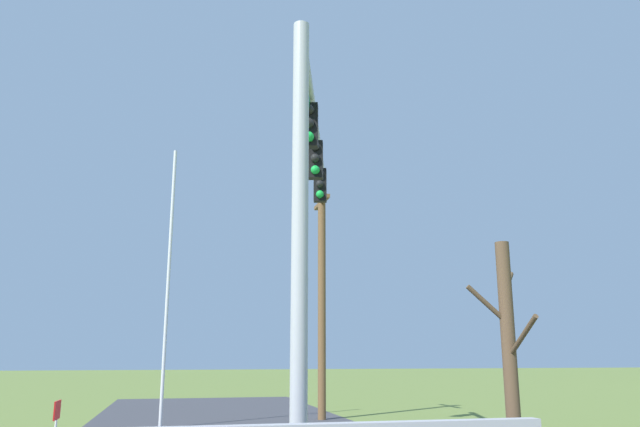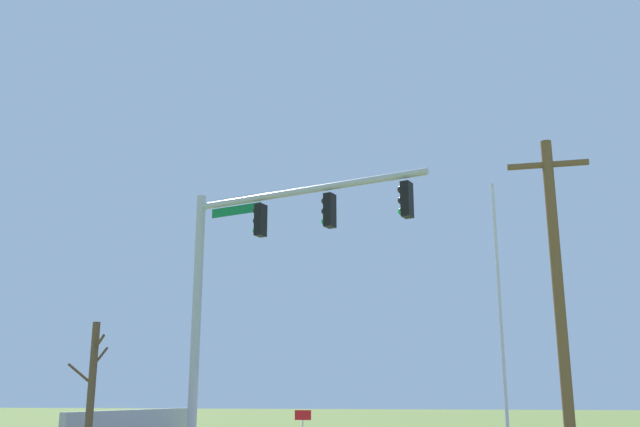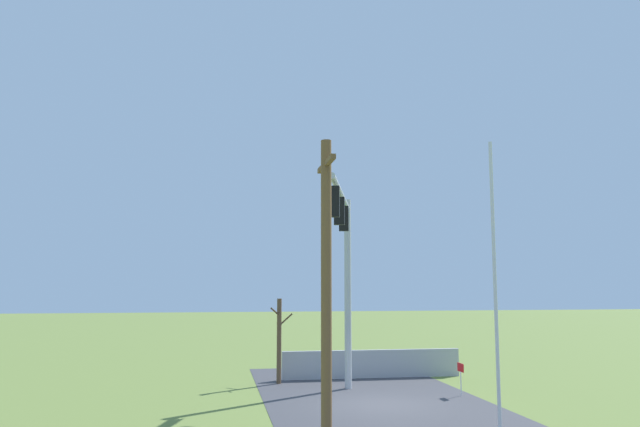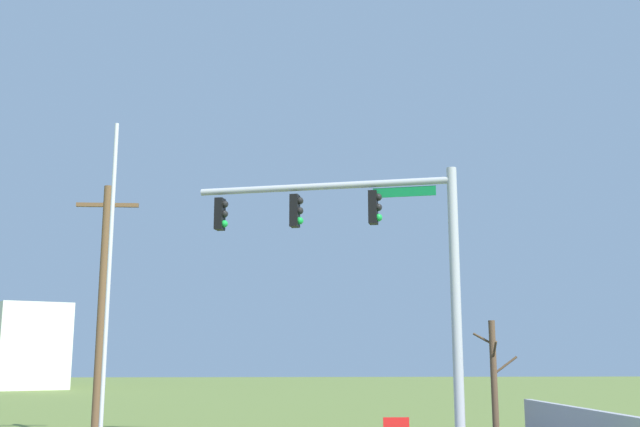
# 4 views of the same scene
# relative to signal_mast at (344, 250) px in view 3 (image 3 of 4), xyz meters

# --- Properties ---
(ground_plane) EXTENTS (160.00, 160.00, 0.00)m
(ground_plane) POSITION_rel_signal_mast_xyz_m (-1.38, -0.96, -5.52)
(ground_plane) COLOR olive
(sidewalk_corner) EXTENTS (6.00, 6.00, 0.01)m
(sidewalk_corner) POSITION_rel_signal_mast_xyz_m (3.05, -0.58, -5.52)
(sidewalk_corner) COLOR #B7B5AD
(sidewalk_corner) RESTS_ON ground_plane
(retaining_fence) EXTENTS (0.20, 8.27, 1.25)m
(retaining_fence) POSITION_rel_signal_mast_xyz_m (4.72, -2.28, -4.90)
(retaining_fence) COLOR #A8A8AD
(retaining_fence) RESTS_ON ground_plane
(signal_mast) EXTENTS (7.38, 2.29, 7.76)m
(signal_mast) POSITION_rel_signal_mast_xyz_m (0.00, 0.00, 0.00)
(signal_mast) COLOR #B2B5BA
(signal_mast) RESTS_ON ground_plane
(flagpole) EXTENTS (0.10, 0.10, 8.20)m
(flagpole) POSITION_rel_signal_mast_xyz_m (-6.87, -2.78, -1.42)
(flagpole) COLOR silver
(flagpole) RESTS_ON ground_plane
(utility_pole) EXTENTS (1.90, 0.26, 7.73)m
(utility_pole) POSITION_rel_signal_mast_xyz_m (-8.12, 2.18, -1.50)
(utility_pole) COLOR brown
(utility_pole) RESTS_ON ground_plane
(bare_tree) EXTENTS (1.27, 1.02, 3.61)m
(bare_tree) POSITION_rel_signal_mast_xyz_m (3.80, 2.07, -3.66)
(bare_tree) COLOR brown
(bare_tree) RESTS_ON ground_plane
(open_sign) EXTENTS (0.56, 0.04, 1.22)m
(open_sign) POSITION_rel_signal_mast_xyz_m (-0.27, -4.45, -4.62)
(open_sign) COLOR silver
(open_sign) RESTS_ON ground_plane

